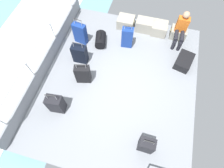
{
  "coord_description": "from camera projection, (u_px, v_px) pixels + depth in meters",
  "views": [
    {
      "loc": [
        0.5,
        -2.56,
        4.62
      ],
      "look_at": [
        -0.12,
        -0.3,
        0.25
      ],
      "focal_mm": 29.2,
      "sensor_mm": 36.0,
      "label": 1
    }
  ],
  "objects": [
    {
      "name": "sea_wake",
      "position": [
        13.0,
        60.0,
        6.05
      ],
      "size": [
        12.0,
        12.0,
        0.01
      ],
      "color": "#6B99A8",
      "rests_on": "ground_plane"
    },
    {
      "name": "suitcase_3",
      "position": [
        184.0,
        61.0,
        5.46
      ],
      "size": [
        0.59,
        0.74,
        0.26
      ],
      "color": "black",
      "rests_on": "ground_plane"
    },
    {
      "name": "cargo_crate_2",
      "position": [
        159.0,
        28.0,
        6.01
      ],
      "size": [
        0.52,
        0.49,
        0.37
      ],
      "color": "#9E9989",
      "rests_on": "ground_plane"
    },
    {
      "name": "cargo_crate_3",
      "position": [
        178.0,
        33.0,
        5.94
      ],
      "size": [
        0.53,
        0.4,
        0.34
      ],
      "color": "gray",
      "rests_on": "ground_plane"
    },
    {
      "name": "suitcase_1",
      "position": [
        80.0,
        33.0,
        5.68
      ],
      "size": [
        0.43,
        0.25,
        0.92
      ],
      "color": "navy",
      "rests_on": "ground_plane"
    },
    {
      "name": "railing_port",
      "position": [
        41.0,
        47.0,
        4.88
      ],
      "size": [
        0.04,
        4.2,
        1.02
      ],
      "color": "silver",
      "rests_on": "ground_plane"
    },
    {
      "name": "suitcase_4",
      "position": [
        80.0,
        54.0,
        5.36
      ],
      "size": [
        0.43,
        0.25,
        0.79
      ],
      "color": "black",
      "rests_on": "ground_plane"
    },
    {
      "name": "suitcase_0",
      "position": [
        83.0,
        74.0,
        5.03
      ],
      "size": [
        0.45,
        0.31,
        0.78
      ],
      "color": "black",
      "rests_on": "ground_plane"
    },
    {
      "name": "cargo_crate_0",
      "position": [
        126.0,
        22.0,
        6.16
      ],
      "size": [
        0.58,
        0.47,
        0.36
      ],
      "color": "#9E9989",
      "rests_on": "ground_plane"
    },
    {
      "name": "suitcase_5",
      "position": [
        56.0,
        104.0,
        4.62
      ],
      "size": [
        0.42,
        0.3,
        0.84
      ],
      "color": "black",
      "rests_on": "ground_plane"
    },
    {
      "name": "suitcase_2",
      "position": [
        127.0,
        37.0,
        5.61
      ],
      "size": [
        0.37,
        0.25,
        0.81
      ],
      "color": "navy",
      "rests_on": "ground_plane"
    },
    {
      "name": "gunwale_port",
      "position": [
        48.0,
        60.0,
        5.37
      ],
      "size": [
        0.06,
        5.2,
        0.45
      ],
      "primitive_type": "cube",
      "color": "gray",
      "rests_on": "ground_plane"
    },
    {
      "name": "suitcase_6",
      "position": [
        146.0,
        145.0,
        4.16
      ],
      "size": [
        0.36,
        0.25,
        0.71
      ],
      "color": "black",
      "rests_on": "ground_plane"
    },
    {
      "name": "paper_cup",
      "position": [
        81.0,
        32.0,
        6.12
      ],
      "size": [
        0.08,
        0.08,
        0.1
      ],
      "primitive_type": "cylinder",
      "color": "white",
      "rests_on": "ground_plane"
    },
    {
      "name": "passenger_seated",
      "position": [
        181.0,
        28.0,
        5.54
      ],
      "size": [
        0.34,
        0.66,
        1.04
      ],
      "color": "orange",
      "rests_on": "ground_plane"
    },
    {
      "name": "cargo_crate_1",
      "position": [
        144.0,
        25.0,
        6.07
      ],
      "size": [
        0.59,
        0.41,
        0.4
      ],
      "color": "#9E9989",
      "rests_on": "ground_plane"
    },
    {
      "name": "ground_plane",
      "position": [
        119.0,
        81.0,
        5.33
      ],
      "size": [
        4.4,
        5.2,
        0.06
      ],
      "primitive_type": "cube",
      "color": "gray"
    },
    {
      "name": "duffel_bag",
      "position": [
        101.0,
        40.0,
        5.81
      ],
      "size": [
        0.44,
        0.6,
        0.48
      ],
      "color": "black",
      "rests_on": "ground_plane"
    }
  ]
}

